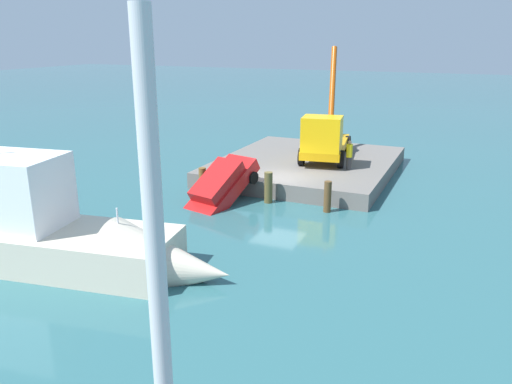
{
  "coord_description": "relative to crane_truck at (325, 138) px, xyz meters",
  "views": [
    {
      "loc": [
        23.87,
        9.15,
        7.95
      ],
      "look_at": [
        1.76,
        -0.55,
        0.52
      ],
      "focal_mm": 35.52,
      "sensor_mm": 36.0,
      "label": 1
    }
  ],
  "objects": [
    {
      "name": "ground",
      "position": [
        4.62,
        -1.07,
        -2.26
      ],
      "size": [
        200.0,
        200.0,
        0.0
      ],
      "primitive_type": "plane",
      "color": "#2D6066"
    },
    {
      "name": "dock",
      "position": [
        -0.08,
        -1.07,
        -1.83
      ],
      "size": [
        11.58,
        9.87,
        0.86
      ],
      "primitive_type": "cube",
      "color": "slate",
      "rests_on": "ground"
    },
    {
      "name": "crane_truck",
      "position": [
        0.0,
        0.0,
        0.0
      ],
      "size": [
        8.2,
        3.35,
        6.5
      ],
      "color": "orange",
      "rests_on": "dock"
    },
    {
      "name": "dock_worker",
      "position": [
        1.47,
        1.85,
        -0.57
      ],
      "size": [
        0.34,
        0.34,
        1.65
      ],
      "color": "#383838",
      "rests_on": "dock"
    },
    {
      "name": "salvaged_car",
      "position": [
        7.4,
        -3.21,
        -1.54
      ],
      "size": [
        4.75,
        2.9,
        3.15
      ],
      "color": "red",
      "rests_on": "ground"
    },
    {
      "name": "moored_yacht",
      "position": [
        15.97,
        -5.44,
        -1.38
      ],
      "size": [
        5.31,
        14.68,
        6.35
      ],
      "color": "beige",
      "rests_on": "ground"
    },
    {
      "name": "piling_near",
      "position": [
        6.24,
        -4.74,
        -1.56
      ],
      "size": [
        0.38,
        0.38,
        1.41
      ],
      "primitive_type": "cylinder",
      "color": "brown",
      "rests_on": "ground"
    },
    {
      "name": "piling_mid",
      "position": [
        6.22,
        -1.02,
        -1.48
      ],
      "size": [
        0.41,
        0.41,
        1.56
      ],
      "primitive_type": "cylinder",
      "color": "brown",
      "rests_on": "ground"
    },
    {
      "name": "piling_far",
      "position": [
        6.4,
        2.06,
        -1.52
      ],
      "size": [
        0.35,
        0.35,
        1.5
      ],
      "primitive_type": "cylinder",
      "color": "brown",
      "rests_on": "ground"
    }
  ]
}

